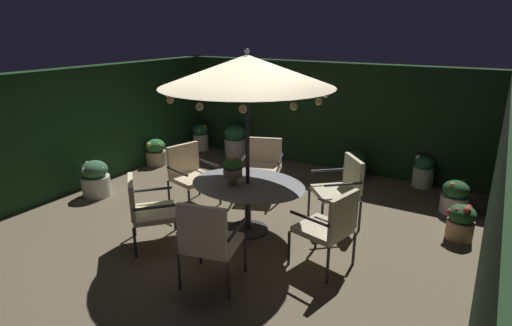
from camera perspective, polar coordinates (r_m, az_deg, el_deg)
ground_plane at (r=6.11m, az=-3.22°, el=-8.84°), size 6.89×7.11×0.02m
hedge_backdrop_rear at (r=8.64m, az=9.42°, el=6.59°), size 6.89×0.30×2.11m
hedge_backdrop_left at (r=7.97m, az=-23.49°, el=4.34°), size 0.30×7.11×2.11m
hedge_backdrop_right at (r=4.81m, az=31.36°, el=-5.42°), size 0.30×7.11×2.11m
patio_dining_table at (r=5.74m, az=-1.14°, el=-3.95°), size 1.64×1.30×0.72m
patio_umbrella at (r=5.34m, az=-1.25°, el=12.53°), size 2.26×2.26×2.52m
centerpiece_planter at (r=5.58m, az=-3.23°, el=-0.67°), size 0.27×0.27×0.40m
patio_chair_north at (r=6.10m, az=11.72°, el=-3.06°), size 0.85×0.85×1.00m
patio_chair_northeast at (r=7.02m, az=1.02°, el=0.05°), size 0.80×0.77×0.97m
patio_chair_east at (r=6.77m, az=-9.13°, el=-1.10°), size 0.74×0.77×0.97m
patio_chair_southeast at (r=5.59m, az=-14.90°, el=-5.90°), size 0.86×0.86×0.94m
patio_chair_south at (r=4.58m, az=-6.57°, el=-10.29°), size 0.73×0.71×1.04m
patio_chair_southwest at (r=4.95m, az=10.20°, el=-8.33°), size 0.72×0.70×1.00m
potted_plant_back_center at (r=6.30m, az=26.40°, el=-7.18°), size 0.38×0.36×0.51m
potted_plant_left_far at (r=7.13m, az=25.75°, el=-4.15°), size 0.42×0.42×0.53m
potted_plant_back_left at (r=9.24m, az=-2.90°, el=3.15°), size 0.49×0.49×0.70m
potted_plant_back_right at (r=7.57m, az=-21.25°, el=-2.02°), size 0.47×0.47×0.62m
potted_plant_front_corner at (r=8.05m, az=22.10°, el=-1.09°), size 0.36×0.36×0.57m
potted_plant_right_far at (r=9.80m, az=-7.66°, el=3.64°), size 0.37×0.37×0.61m
potted_plant_right_near at (r=8.91m, az=-13.66°, el=1.48°), size 0.42×0.44×0.55m
potted_plant_left_near at (r=8.05m, az=13.47°, el=-0.29°), size 0.44×0.44×0.55m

